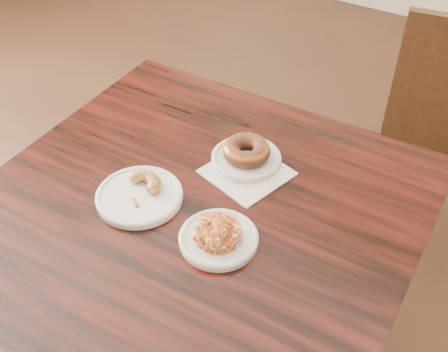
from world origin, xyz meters
The scene contains 9 objects.
floor centered at (0.00, 0.00, 0.00)m, with size 5.00×5.00×0.00m, color black.
cafe_table centered at (0.09, -0.18, 0.38)m, with size 0.86×0.86×0.75m, color black.
napkin centered at (0.14, -0.03, 0.75)m, with size 0.16×0.16×0.00m, color white.
plate_donut centered at (0.12, 0.00, 0.76)m, with size 0.15×0.15×0.01m, color silver.
plate_cruller centered at (-0.01, -0.21, 0.76)m, with size 0.18×0.18×0.01m, color white.
plate_fritter centered at (0.19, -0.23, 0.76)m, with size 0.15×0.15×0.01m, color silver.
glazed_donut centered at (0.12, 0.00, 0.78)m, with size 0.10×0.10×0.04m, color brown.
apple_fritter centered at (0.19, -0.23, 0.78)m, with size 0.13×0.13×0.03m, color #481207, non-canonical shape.
cruller_fragment centered at (-0.01, -0.21, 0.77)m, with size 0.09×0.09×0.03m, color #5E3212, non-canonical shape.
Camera 1 is at (0.56, -0.83, 1.55)m, focal length 45.00 mm.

